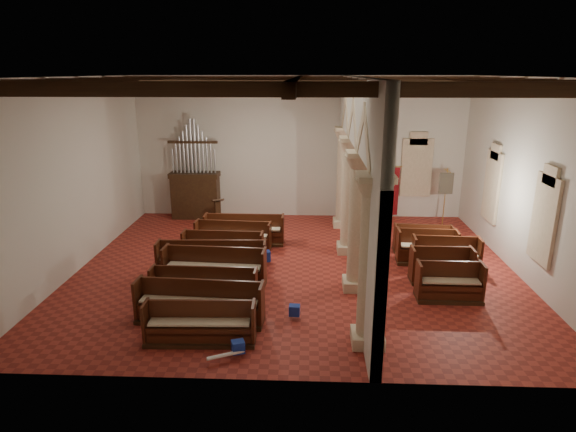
# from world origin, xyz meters

# --- Properties ---
(floor) EXTENTS (14.00, 14.00, 0.00)m
(floor) POSITION_xyz_m (0.00, 0.00, 0.00)
(floor) COLOR maroon
(floor) RESTS_ON ground
(ceiling) EXTENTS (14.00, 14.00, 0.00)m
(ceiling) POSITION_xyz_m (0.00, 0.00, 6.00)
(ceiling) COLOR #311E10
(ceiling) RESTS_ON wall_back
(wall_back) EXTENTS (14.00, 0.02, 6.00)m
(wall_back) POSITION_xyz_m (0.00, 6.00, 3.00)
(wall_back) COLOR silver
(wall_back) RESTS_ON floor
(wall_front) EXTENTS (14.00, 0.02, 6.00)m
(wall_front) POSITION_xyz_m (0.00, -6.00, 3.00)
(wall_front) COLOR silver
(wall_front) RESTS_ON floor
(wall_left) EXTENTS (0.02, 12.00, 6.00)m
(wall_left) POSITION_xyz_m (-7.00, 0.00, 3.00)
(wall_left) COLOR silver
(wall_left) RESTS_ON floor
(wall_right) EXTENTS (0.02, 12.00, 6.00)m
(wall_right) POSITION_xyz_m (7.00, 0.00, 3.00)
(wall_right) COLOR silver
(wall_right) RESTS_ON floor
(ceiling_beams) EXTENTS (13.80, 11.80, 0.30)m
(ceiling_beams) POSITION_xyz_m (0.00, 0.00, 5.82)
(ceiling_beams) COLOR #372411
(ceiling_beams) RESTS_ON wall_back
(arcade) EXTENTS (0.90, 11.90, 6.00)m
(arcade) POSITION_xyz_m (1.80, 0.00, 3.56)
(arcade) COLOR beige
(arcade) RESTS_ON floor
(window_right_a) EXTENTS (0.03, 1.00, 2.20)m
(window_right_a) POSITION_xyz_m (6.98, -1.50, 2.20)
(window_right_a) COLOR #357759
(window_right_a) RESTS_ON wall_right
(window_right_b) EXTENTS (0.03, 1.00, 2.20)m
(window_right_b) POSITION_xyz_m (6.98, 2.50, 2.20)
(window_right_b) COLOR #357759
(window_right_b) RESTS_ON wall_right
(window_back) EXTENTS (1.00, 0.03, 2.20)m
(window_back) POSITION_xyz_m (5.00, 5.98, 2.20)
(window_back) COLOR #357759
(window_back) RESTS_ON wall_back
(pipe_organ) EXTENTS (2.10, 0.85, 4.40)m
(pipe_organ) POSITION_xyz_m (-4.50, 5.50, 1.37)
(pipe_organ) COLOR #372411
(pipe_organ) RESTS_ON floor
(lectern) EXTENTS (0.59, 0.63, 1.19)m
(lectern) POSITION_xyz_m (-3.36, 4.39, 0.49)
(lectern) COLOR #32210F
(lectern) RESTS_ON floor
(dossal_curtain) EXTENTS (1.80, 0.07, 2.17)m
(dossal_curtain) POSITION_xyz_m (3.50, 5.92, 1.17)
(dossal_curtain) COLOR maroon
(dossal_curtain) RESTS_ON floor
(processional_banner) EXTENTS (0.56, 0.72, 2.46)m
(processional_banner) POSITION_xyz_m (5.91, 4.54, 0.81)
(processional_banner) COLOR #372411
(processional_banner) RESTS_ON floor
(hymnal_box_a) EXTENTS (0.34, 0.31, 0.28)m
(hymnal_box_a) POSITION_xyz_m (-1.16, -5.15, 0.24)
(hymnal_box_a) COLOR navy
(hymnal_box_a) RESTS_ON floor
(hymnal_box_b) EXTENTS (0.29, 0.24, 0.28)m
(hymnal_box_b) POSITION_xyz_m (0.05, -3.37, 0.24)
(hymnal_box_b) COLOR navy
(hymnal_box_b) RESTS_ON floor
(hymnal_box_c) EXTENTS (0.41, 0.37, 0.35)m
(hymnal_box_c) POSITION_xyz_m (-1.04, 0.29, 0.27)
(hymnal_box_c) COLOR navy
(hymnal_box_c) RESTS_ON floor
(tube_heater_a) EXTENTS (0.82, 0.44, 0.09)m
(tube_heater_a) POSITION_xyz_m (-1.40, -5.35, 0.16)
(tube_heater_a) COLOR silver
(tube_heater_a) RESTS_ON floor
(tube_heater_b) EXTENTS (1.04, 0.29, 0.10)m
(tube_heater_b) POSITION_xyz_m (-1.74, -2.87, 0.16)
(tube_heater_b) COLOR white
(tube_heater_b) RESTS_ON floor
(nave_pew_0) EXTENTS (2.62, 0.75, 1.01)m
(nave_pew_0) POSITION_xyz_m (-2.13, -4.58, 0.33)
(nave_pew_0) COLOR #372411
(nave_pew_0) RESTS_ON floor
(nave_pew_1) EXTENTS (3.30, 0.91, 1.09)m
(nave_pew_1) POSITION_xyz_m (-2.35, -3.62, 0.36)
(nave_pew_1) COLOR #372411
(nave_pew_1) RESTS_ON floor
(nave_pew_2) EXTENTS (2.96, 0.69, 0.96)m
(nave_pew_2) POSITION_xyz_m (-2.49, -2.45, 0.32)
(nave_pew_2) COLOR #372411
(nave_pew_2) RESTS_ON floor
(nave_pew_3) EXTENTS (3.09, 0.94, 1.15)m
(nave_pew_3) POSITION_xyz_m (-2.39, -1.41, 0.38)
(nave_pew_3) COLOR #372411
(nave_pew_3) RESTS_ON floor
(nave_pew_4) EXTENTS (3.42, 0.88, 1.10)m
(nave_pew_4) POSITION_xyz_m (-2.62, -0.68, 0.36)
(nave_pew_4) COLOR #372411
(nave_pew_4) RESTS_ON floor
(nave_pew_5) EXTENTS (2.75, 0.75, 0.99)m
(nave_pew_5) POSITION_xyz_m (-2.49, 0.60, 0.33)
(nave_pew_5) COLOR #372411
(nave_pew_5) RESTS_ON floor
(nave_pew_6) EXTENTS (2.77, 0.86, 1.01)m
(nave_pew_6) POSITION_xyz_m (-2.30, 1.67, 0.33)
(nave_pew_6) COLOR #372411
(nave_pew_6) RESTS_ON floor
(nave_pew_7) EXTENTS (2.94, 0.74, 1.10)m
(nave_pew_7) POSITION_xyz_m (-1.97, 2.24, 0.36)
(nave_pew_7) COLOR #372411
(nave_pew_7) RESTS_ON floor
(aisle_pew_0) EXTENTS (1.81, 0.75, 1.09)m
(aisle_pew_0) POSITION_xyz_m (4.34, -2.10, 0.37)
(aisle_pew_0) COLOR #372411
(aisle_pew_0) RESTS_ON floor
(aisle_pew_1) EXTENTS (1.84, 0.73, 1.08)m
(aisle_pew_1) POSITION_xyz_m (4.42, -0.91, 0.37)
(aisle_pew_1) COLOR #372411
(aisle_pew_1) RESTS_ON floor
(aisle_pew_2) EXTENTS (2.13, 0.86, 1.13)m
(aisle_pew_2) POSITION_xyz_m (4.79, -0.06, 0.38)
(aisle_pew_2) COLOR #372411
(aisle_pew_2) RESTS_ON floor
(aisle_pew_3) EXTENTS (1.99, 0.86, 1.14)m
(aisle_pew_3) POSITION_xyz_m (4.34, 0.61, 0.39)
(aisle_pew_3) COLOR #372411
(aisle_pew_3) RESTS_ON floor
(aisle_pew_4) EXTENTS (2.05, 0.77, 0.98)m
(aisle_pew_4) POSITION_xyz_m (4.44, 1.63, 0.33)
(aisle_pew_4) COLOR #372411
(aisle_pew_4) RESTS_ON floor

